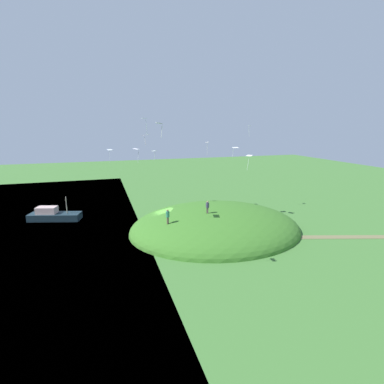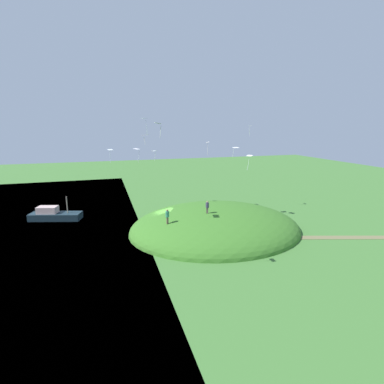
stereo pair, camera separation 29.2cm
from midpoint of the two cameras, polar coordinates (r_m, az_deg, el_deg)
name	(u,v)px [view 1 (the left image)]	position (r m, az deg, el deg)	size (l,w,h in m)	color
ground_plane	(165,227)	(39.79, -5.63, -6.84)	(160.00, 160.00, 0.00)	#3C6D2F
grass_hill	(215,229)	(38.98, 4.41, -7.25)	(22.68, 19.58, 5.90)	#366D23
dirt_path	(340,237)	(40.37, 26.91, -7.92)	(11.60, 1.14, 0.04)	#686441
boat_on_lake	(53,215)	(46.83, -25.77, -4.14)	(7.52, 4.08, 3.46)	#172932
person_on_hilltop	(207,206)	(35.61, 2.83, -2.70)	(0.52, 0.52, 1.57)	brown
person_with_child	(168,215)	(33.83, -5.06, -4.50)	(0.58, 0.58, 1.75)	brown
kite_0	(154,151)	(45.51, -7.71, 7.91)	(1.04, 1.10, 1.65)	white
kite_1	(235,148)	(42.42, 8.33, 8.54)	(0.89, 0.64, 1.47)	white
kite_2	(110,151)	(44.43, -16.06, 7.77)	(0.90, 0.81, 2.01)	white
kite_3	(250,127)	(46.79, 11.07, 12.50)	(0.63, 0.73, 1.69)	silver
kite_4	(207,144)	(46.29, 2.82, 9.48)	(0.63, 0.78, 2.12)	silver
kite_5	(146,135)	(31.35, -9.40, 10.94)	(0.90, 1.07, 1.10)	silver
kite_6	(249,157)	(42.44, 10.98, 6.83)	(0.93, 1.03, 2.19)	white
kite_7	(144,120)	(39.24, -9.58, 13.88)	(0.75, 0.93, 2.06)	white
kite_8	(159,124)	(24.13, -6.80, 13.13)	(0.55, 0.75, 1.22)	silver
kite_9	(136,150)	(46.82, -11.11, 8.19)	(1.21, 1.35, 2.22)	white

